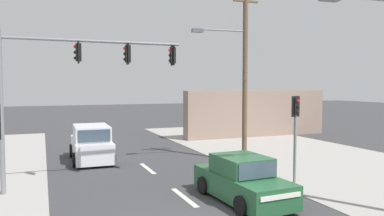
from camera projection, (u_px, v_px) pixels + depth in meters
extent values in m
cube|color=silver|center=(184.00, 197.00, 13.32)|extent=(0.20, 2.40, 0.01)
cube|color=silver|center=(148.00, 168.00, 17.96)|extent=(0.20, 2.40, 0.01)
cylinder|color=brown|center=(245.00, 72.00, 19.36)|extent=(0.26, 0.26, 9.40)
cube|color=brown|center=(246.00, 1.00, 19.15)|extent=(1.40, 0.12, 0.10)
cylinder|color=slate|center=(222.00, 30.00, 18.85)|extent=(2.60, 0.29, 0.09)
cube|color=#595B60|center=(197.00, 31.00, 18.47)|extent=(0.58, 0.32, 0.18)
cylinder|color=slate|center=(1.00, 113.00, 13.46)|extent=(0.18, 0.18, 6.00)
cylinder|color=slate|center=(96.00, 41.00, 14.55)|extent=(6.80, 0.15, 0.11)
cube|color=black|center=(78.00, 52.00, 14.33)|extent=(0.20, 0.26, 0.68)
cube|color=black|center=(78.00, 52.00, 14.33)|extent=(0.04, 0.44, 0.84)
sphere|color=red|center=(75.00, 47.00, 14.27)|extent=(0.13, 0.13, 0.13)
sphere|color=black|center=(75.00, 52.00, 14.28)|extent=(0.13, 0.13, 0.13)
sphere|color=black|center=(75.00, 58.00, 14.30)|extent=(0.13, 0.13, 0.13)
cube|color=black|center=(128.00, 54.00, 15.02)|extent=(0.20, 0.26, 0.68)
cube|color=black|center=(128.00, 54.00, 15.02)|extent=(0.04, 0.44, 0.84)
sphere|color=red|center=(125.00, 48.00, 14.97)|extent=(0.13, 0.13, 0.13)
sphere|color=black|center=(125.00, 54.00, 14.98)|extent=(0.13, 0.13, 0.13)
sphere|color=black|center=(125.00, 59.00, 14.99)|extent=(0.13, 0.13, 0.13)
cube|color=black|center=(173.00, 55.00, 15.72)|extent=(0.20, 0.26, 0.68)
cube|color=black|center=(173.00, 55.00, 15.72)|extent=(0.04, 0.44, 0.84)
sphere|color=red|center=(170.00, 50.00, 15.66)|extent=(0.13, 0.13, 0.13)
sphere|color=black|center=(170.00, 55.00, 15.68)|extent=(0.13, 0.13, 0.13)
sphere|color=black|center=(170.00, 61.00, 15.69)|extent=(0.13, 0.13, 0.13)
cylinder|color=slate|center=(295.00, 149.00, 15.18)|extent=(0.12, 0.12, 2.80)
cube|color=black|center=(296.00, 106.00, 15.08)|extent=(0.30, 0.25, 0.68)
cube|color=black|center=(296.00, 106.00, 15.08)|extent=(0.44, 0.14, 0.84)
sphere|color=red|center=(298.00, 101.00, 14.96)|extent=(0.13, 0.13, 0.13)
sphere|color=black|center=(298.00, 107.00, 14.98)|extent=(0.13, 0.13, 0.13)
sphere|color=black|center=(298.00, 112.00, 14.99)|extent=(0.13, 0.13, 0.13)
cube|color=gray|center=(257.00, 113.00, 29.34)|extent=(12.00, 1.00, 3.60)
cube|color=#235633|center=(242.00, 185.00, 12.89)|extent=(1.91, 4.28, 0.80)
cube|color=#235633|center=(241.00, 165.00, 12.89)|extent=(1.65, 1.98, 0.62)
cube|color=#384756|center=(258.00, 171.00, 12.01)|extent=(1.44, 0.13, 0.53)
cube|color=#384756|center=(227.00, 160.00, 13.77)|extent=(1.41, 0.13, 0.50)
cube|color=white|center=(281.00, 197.00, 10.96)|extent=(1.45, 0.11, 0.14)
cylinder|color=black|center=(286.00, 199.00, 12.08)|extent=(0.22, 0.65, 0.64)
cylinder|color=black|center=(241.00, 206.00, 11.37)|extent=(0.22, 0.65, 0.64)
cylinder|color=black|center=(243.00, 180.00, 14.44)|extent=(0.22, 0.65, 0.64)
cylinder|color=black|center=(203.00, 185.00, 13.73)|extent=(0.22, 0.65, 0.64)
cube|color=silver|center=(91.00, 149.00, 19.84)|extent=(1.92, 4.53, 1.00)
cube|color=silver|center=(91.00, 133.00, 19.60)|extent=(1.77, 2.73, 0.76)
cube|color=#384756|center=(89.00, 130.00, 20.88)|extent=(1.58, 0.09, 0.65)
cube|color=#384756|center=(94.00, 136.00, 18.32)|extent=(1.55, 0.09, 0.61)
cube|color=white|center=(87.00, 139.00, 21.95)|extent=(1.56, 0.07, 0.14)
cylinder|color=black|center=(72.00, 151.00, 20.83)|extent=(0.23, 0.72, 0.72)
cylinder|color=black|center=(105.00, 149.00, 21.49)|extent=(0.23, 0.72, 0.72)
cylinder|color=black|center=(75.00, 160.00, 18.23)|extent=(0.23, 0.72, 0.72)
cylinder|color=black|center=(113.00, 157.00, 18.88)|extent=(0.23, 0.72, 0.72)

